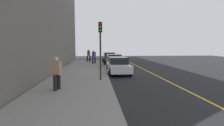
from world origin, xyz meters
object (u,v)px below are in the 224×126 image
(pedestrian_tan_coat, at_px, (57,73))
(pedestrian_burgundy_coat, at_px, (89,55))
(parked_car_maroon, at_px, (114,61))
(pedestrian_blue_coat, at_px, (94,56))
(traffic_light_pole, at_px, (100,41))
(parked_car_green, at_px, (109,57))
(rolling_suitcase, at_px, (90,59))
(parked_car_white, at_px, (118,65))

(pedestrian_tan_coat, bearing_deg, pedestrian_burgundy_coat, 176.93)
(parked_car_maroon, bearing_deg, pedestrian_blue_coat, -140.81)
(pedestrian_tan_coat, relative_size, traffic_light_pole, 0.45)
(parked_car_maroon, relative_size, pedestrian_blue_coat, 2.33)
(parked_car_green, relative_size, pedestrian_blue_coat, 2.56)
(parked_car_green, relative_size, traffic_light_pole, 1.15)
(rolling_suitcase, bearing_deg, traffic_light_pole, 4.71)
(parked_car_maroon, bearing_deg, parked_car_green, -178.84)
(traffic_light_pole, bearing_deg, pedestrian_burgundy_coat, -174.52)
(parked_car_white, distance_m, traffic_light_pole, 4.67)
(traffic_light_pole, height_order, rolling_suitcase, traffic_light_pole)
(pedestrian_tan_coat, bearing_deg, parked_car_white, 147.54)
(pedestrian_burgundy_coat, height_order, rolling_suitcase, pedestrian_burgundy_coat)
(pedestrian_blue_coat, xyz_separation_m, rolling_suitcase, (-3.74, -0.68, -0.70))
(pedestrian_burgundy_coat, bearing_deg, parked_car_white, 15.34)
(parked_car_maroon, xyz_separation_m, rolling_suitcase, (-6.76, -3.14, -0.34))
(parked_car_maroon, relative_size, pedestrian_tan_coat, 2.35)
(parked_car_green, bearing_deg, rolling_suitcase, -94.77)
(pedestrian_tan_coat, bearing_deg, pedestrian_blue_coat, 172.96)
(parked_car_green, xyz_separation_m, traffic_light_pole, (15.51, -1.71, 2.14))
(parked_car_green, distance_m, traffic_light_pole, 15.75)
(pedestrian_burgundy_coat, relative_size, pedestrian_tan_coat, 1.03)
(parked_car_white, distance_m, pedestrian_burgundy_coat, 11.98)
(pedestrian_burgundy_coat, height_order, traffic_light_pole, traffic_light_pole)
(pedestrian_tan_coat, bearing_deg, rolling_suitcase, 176.46)
(traffic_light_pole, distance_m, rolling_suitcase, 16.00)
(parked_car_green, xyz_separation_m, pedestrian_tan_coat, (18.22, -4.15, 0.35))
(parked_car_green, xyz_separation_m, rolling_suitcase, (-0.25, -3.01, -0.34))
(pedestrian_burgundy_coat, distance_m, pedestrian_tan_coat, 18.08)
(parked_car_white, bearing_deg, parked_car_maroon, 178.41)
(parked_car_maroon, distance_m, rolling_suitcase, 7.46)
(parked_car_white, relative_size, pedestrian_burgundy_coat, 2.47)
(parked_car_green, distance_m, parked_car_white, 11.72)
(parked_car_green, height_order, pedestrian_burgundy_coat, pedestrian_burgundy_coat)
(pedestrian_burgundy_coat, relative_size, traffic_light_pole, 0.46)
(pedestrian_blue_coat, height_order, pedestrian_tan_coat, pedestrian_blue_coat)
(parked_car_maroon, distance_m, pedestrian_tan_coat, 12.48)
(parked_car_white, xyz_separation_m, pedestrian_tan_coat, (6.50, -4.14, 0.35))
(parked_car_white, bearing_deg, rolling_suitcase, -165.96)
(parked_car_maroon, bearing_deg, rolling_suitcase, -155.08)
(pedestrian_burgundy_coat, bearing_deg, traffic_light_pole, 5.48)
(pedestrian_burgundy_coat, relative_size, rolling_suitcase, 2.09)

